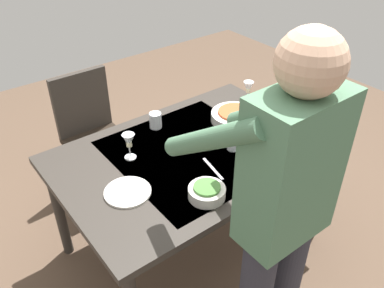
{
  "coord_description": "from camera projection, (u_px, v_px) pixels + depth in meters",
  "views": [
    {
      "loc": [
        1.11,
        1.45,
        2.05
      ],
      "look_at": [
        0.0,
        0.0,
        0.79
      ],
      "focal_mm": 37.76,
      "sensor_mm": 36.0,
      "label": 1
    }
  ],
  "objects": [
    {
      "name": "chair_near",
      "position": [
        91.0,
        129.0,
        2.84
      ],
      "size": [
        0.4,
        0.4,
        0.91
      ],
      "color": "black",
      "rests_on": "ground_plane"
    },
    {
      "name": "water_cup_near_right",
      "position": [
        249.0,
        159.0,
        2.11
      ],
      "size": [
        0.07,
        0.07,
        0.09
      ],
      "primitive_type": "cylinder",
      "color": "silver",
      "rests_on": "dining_table"
    },
    {
      "name": "ground_plane",
      "position": [
        192.0,
        242.0,
        2.67
      ],
      "size": [
        6.0,
        6.0,
        0.0
      ],
      "primitive_type": "plane",
      "color": "brown"
    },
    {
      "name": "wine_glass_left",
      "position": [
        248.0,
        88.0,
        2.65
      ],
      "size": [
        0.07,
        0.07,
        0.15
      ],
      "color": "white",
      "rests_on": "dining_table"
    },
    {
      "name": "person_server",
      "position": [
        280.0,
        212.0,
        1.54
      ],
      "size": [
        0.42,
        0.61,
        1.69
      ],
      "color": "#2D2D38",
      "rests_on": "ground_plane"
    },
    {
      "name": "dinner_plate_far",
      "position": [
        128.0,
        192.0,
        1.96
      ],
      "size": [
        0.23,
        0.23,
        0.01
      ],
      "primitive_type": "cylinder",
      "color": "silver",
      "rests_on": "dining_table"
    },
    {
      "name": "table_knife",
      "position": [
        213.0,
        169.0,
        2.11
      ],
      "size": [
        0.05,
        0.2,
        0.0
      ],
      "primitive_type": "cube",
      "rotation": [
        0.0,
        0.0,
        -0.18
      ],
      "color": "silver",
      "rests_on": "dining_table"
    },
    {
      "name": "wine_glass_right",
      "position": [
        129.0,
        142.0,
        2.14
      ],
      "size": [
        0.07,
        0.07,
        0.15
      ],
      "color": "white",
      "rests_on": "dining_table"
    },
    {
      "name": "side_bowl_salad",
      "position": [
        207.0,
        192.0,
        1.92
      ],
      "size": [
        0.18,
        0.18,
        0.07
      ],
      "color": "silver",
      "rests_on": "dining_table"
    },
    {
      "name": "water_cup_far_left",
      "position": [
        233.0,
        142.0,
        2.24
      ],
      "size": [
        0.07,
        0.07,
        0.09
      ],
      "primitive_type": "cylinder",
      "color": "silver",
      "rests_on": "dining_table"
    },
    {
      "name": "table_fork",
      "position": [
        192.0,
        144.0,
        2.3
      ],
      "size": [
        0.03,
        0.18,
        0.0
      ],
      "primitive_type": "cube",
      "rotation": [
        0.0,
        0.0,
        -0.08
      ],
      "color": "silver",
      "rests_on": "dining_table"
    },
    {
      "name": "water_cup_near_left",
      "position": [
        155.0,
        120.0,
        2.43
      ],
      "size": [
        0.07,
        0.07,
        0.1
      ],
      "primitive_type": "cylinder",
      "color": "silver",
      "rests_on": "dining_table"
    },
    {
      "name": "wine_bottle",
      "position": [
        307.0,
        120.0,
        2.31
      ],
      "size": [
        0.07,
        0.07,
        0.3
      ],
      "color": "black",
      "rests_on": "dining_table"
    },
    {
      "name": "dining_table",
      "position": [
        192.0,
        162.0,
        2.29
      ],
      "size": [
        1.48,
        1.0,
        0.74
      ],
      "color": "#332D28",
      "rests_on": "ground_plane"
    },
    {
      "name": "dinner_plate_near",
      "position": [
        281.0,
        146.0,
        2.28
      ],
      "size": [
        0.23,
        0.23,
        0.01
      ],
      "primitive_type": "cylinder",
      "color": "silver",
      "rests_on": "dining_table"
    },
    {
      "name": "serving_bowl_pasta",
      "position": [
        235.0,
        116.0,
        2.5
      ],
      "size": [
        0.3,
        0.3,
        0.07
      ],
      "color": "silver",
      "rests_on": "dining_table"
    }
  ]
}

